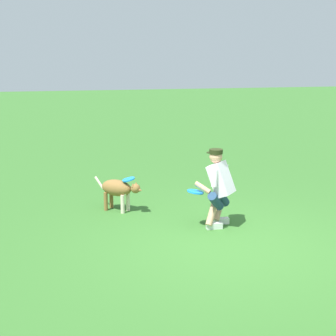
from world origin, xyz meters
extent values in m
plane|color=#346A29|center=(0.00, 0.00, 0.00)|extent=(60.00, 60.00, 0.00)
cube|color=silver|center=(-0.18, -0.96, 0.05)|extent=(0.26, 0.10, 0.10)
cylinder|color=tan|center=(-0.15, -0.99, 0.24)|extent=(0.29, 0.30, 0.37)
cylinder|color=navy|center=(-0.18, -0.93, 0.47)|extent=(0.38, 0.40, 0.37)
cube|color=silver|center=(0.00, -0.75, 0.05)|extent=(0.26, 0.10, 0.10)
cylinder|color=tan|center=(0.04, -0.78, 0.24)|extent=(0.29, 0.30, 0.37)
cylinder|color=navy|center=(-0.02, -0.76, 0.47)|extent=(0.38, 0.40, 0.37)
cube|color=white|center=(-0.12, -0.82, 0.81)|extent=(0.53, 0.52, 0.58)
cylinder|color=white|center=(-0.24, -0.99, 0.87)|extent=(0.16, 0.16, 0.29)
cylinder|color=white|center=(0.03, -0.69, 0.87)|extent=(0.16, 0.16, 0.29)
cylinder|color=tan|center=(0.19, -0.81, 0.69)|extent=(0.27, 0.25, 0.19)
cylinder|color=tan|center=(-0.22, -1.03, 0.71)|extent=(0.16, 0.16, 0.27)
sphere|color=tan|center=(-0.05, -0.89, 1.17)|extent=(0.21, 0.21, 0.21)
cylinder|color=black|center=(-0.05, -0.89, 1.26)|extent=(0.22, 0.22, 0.07)
cylinder|color=black|center=(0.03, -0.96, 1.23)|extent=(0.12, 0.12, 0.02)
ellipsoid|color=olive|center=(1.46, -2.03, 0.43)|extent=(0.65, 0.62, 0.30)
ellipsoid|color=beige|center=(1.33, -1.92, 0.40)|extent=(0.15, 0.21, 0.18)
sphere|color=olive|center=(1.15, -1.77, 0.47)|extent=(0.17, 0.17, 0.17)
cone|color=olive|center=(1.08, -1.72, 0.45)|extent=(0.13, 0.13, 0.09)
cone|color=olive|center=(1.20, -1.74, 0.54)|extent=(0.06, 0.06, 0.07)
cone|color=olive|center=(1.13, -1.83, 0.54)|extent=(0.06, 0.06, 0.07)
cylinder|color=beige|center=(1.37, -1.85, 0.17)|extent=(0.10, 0.10, 0.34)
cylinder|color=beige|center=(1.26, -1.98, 0.17)|extent=(0.10, 0.10, 0.34)
cylinder|color=olive|center=(1.65, -2.08, 0.17)|extent=(0.10, 0.10, 0.34)
cylinder|color=olive|center=(1.54, -2.22, 0.17)|extent=(0.10, 0.10, 0.34)
cylinder|color=beige|center=(1.75, -2.28, 0.48)|extent=(0.18, 0.16, 0.23)
cylinder|color=#1D85DE|center=(1.25, -1.91, 0.60)|extent=(0.27, 0.27, 0.08)
cylinder|color=#1985F0|center=(0.29, -0.87, 0.61)|extent=(0.36, 0.36, 0.08)
camera|label=1|loc=(2.33, 6.72, 2.86)|focal=53.84mm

